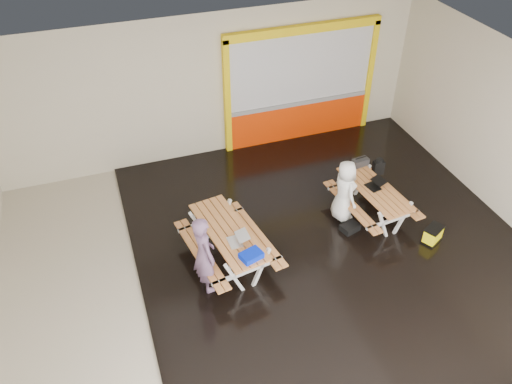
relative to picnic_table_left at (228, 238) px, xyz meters
name	(u,v)px	position (x,y,z in m)	size (l,w,h in m)	color
room	(273,188)	(0.78, -0.21, 1.13)	(10.02, 8.02, 3.52)	beige
deck	(330,244)	(2.03, -0.21, -0.60)	(7.50, 7.98, 0.05)	black
kiosk	(300,87)	(2.98, 3.72, 0.82)	(3.88, 0.16, 3.00)	#EE3604
picnic_table_left	(228,238)	(0.00, 0.00, 0.00)	(1.69, 2.24, 0.82)	#CA8246
picnic_table_right	(373,195)	(3.22, 0.33, -0.05)	(1.45, 1.98, 0.74)	#CA8246
person_left	(204,254)	(-0.58, -0.48, 0.23)	(0.58, 0.38, 1.59)	#684C6B
person_right	(344,191)	(2.58, 0.41, 0.15)	(0.67, 0.43, 1.36)	white
laptop_left	(238,240)	(0.08, -0.34, 0.24)	(0.37, 0.34, 0.15)	silver
laptop_right	(375,185)	(3.25, 0.37, 0.17)	(0.41, 0.37, 0.15)	black
blue_pouch	(251,255)	(0.18, -0.80, 0.25)	(0.37, 0.26, 0.11)	#041FC3
toolbox	(360,162)	(3.33, 1.15, 0.20)	(0.38, 0.23, 0.21)	black
backpack	(378,167)	(3.73, 1.04, 0.06)	(0.24, 0.17, 0.39)	black
dark_case	(350,227)	(2.58, 0.02, -0.51)	(0.36, 0.27, 0.14)	black
fluke_bag	(433,235)	(3.98, -0.81, -0.41)	(0.48, 0.42, 0.35)	black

